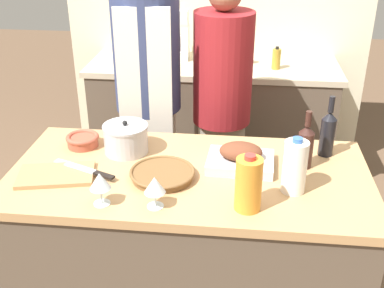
{
  "coord_description": "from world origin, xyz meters",
  "views": [
    {
      "loc": [
        0.21,
        -1.82,
        1.93
      ],
      "look_at": [
        0.0,
        0.12,
        0.96
      ],
      "focal_mm": 45.0,
      "sensor_mm": 36.0,
      "label": 1
    }
  ],
  "objects": [
    {
      "name": "cutting_board",
      "position": [
        -0.57,
        -0.1,
        0.89
      ],
      "size": [
        0.35,
        0.26,
        0.02
      ],
      "color": "#AD7F51",
      "rests_on": "kitchen_island"
    },
    {
      "name": "roasting_pan",
      "position": [
        0.22,
        0.07,
        0.92
      ],
      "size": [
        0.3,
        0.23,
        0.12
      ],
      "color": "#BCBCC1",
      "rests_on": "kitchen_island"
    },
    {
      "name": "condiment_bottle_short",
      "position": [
        0.44,
        1.43,
        0.98
      ],
      "size": [
        0.06,
        0.06,
        0.16
      ],
      "color": "#B28E2D",
      "rests_on": "back_counter"
    },
    {
      "name": "mixing_bowl",
      "position": [
        -0.54,
        0.2,
        0.91
      ],
      "size": [
        0.16,
        0.16,
        0.06
      ],
      "color": "#A84C38",
      "rests_on": "kitchen_island"
    },
    {
      "name": "back_wall",
      "position": [
        0.0,
        1.85,
        1.27
      ],
      "size": [
        2.28,
        0.1,
        2.55
      ],
      "color": "beige",
      "rests_on": "ground_plane"
    },
    {
      "name": "person_cook_guest",
      "position": [
        0.1,
        0.82,
        0.88
      ],
      "size": [
        0.34,
        0.34,
        1.6
      ],
      "rotation": [
        0.0,
        0.0,
        0.08
      ],
      "color": "beige",
      "rests_on": "ground_plane"
    },
    {
      "name": "stock_pot",
      "position": [
        -0.32,
        0.16,
        0.94
      ],
      "size": [
        0.21,
        0.21,
        0.16
      ],
      "color": "#B7B7BC",
      "rests_on": "kitchen_island"
    },
    {
      "name": "wine_bottle_dark",
      "position": [
        0.61,
        0.23,
        0.99
      ],
      "size": [
        0.07,
        0.07,
        0.29
      ],
      "color": "black",
      "rests_on": "kitchen_island"
    },
    {
      "name": "juice_jug",
      "position": [
        0.26,
        -0.25,
        0.99
      ],
      "size": [
        0.1,
        0.1,
        0.23
      ],
      "color": "orange",
      "rests_on": "kitchen_island"
    },
    {
      "name": "wine_glass_left",
      "position": [
        -0.1,
        -0.28,
        0.97
      ],
      "size": [
        0.08,
        0.08,
        0.13
      ],
      "color": "silver",
      "rests_on": "kitchen_island"
    },
    {
      "name": "knife_paring",
      "position": [
        -0.52,
        -0.0,
        0.88
      ],
      "size": [
        0.2,
        0.1,
        0.01
      ],
      "color": "#B7B7BC",
      "rests_on": "kitchen_island"
    },
    {
      "name": "knife_chef",
      "position": [
        -0.42,
        -0.07,
        0.9
      ],
      "size": [
        0.25,
        0.13,
        0.01
      ],
      "color": "#B7B7BC",
      "rests_on": "cutting_board"
    },
    {
      "name": "wine_glass_right",
      "position": [
        -0.31,
        -0.28,
        0.98
      ],
      "size": [
        0.08,
        0.08,
        0.14
      ],
      "color": "silver",
      "rests_on": "kitchen_island"
    },
    {
      "name": "condiment_bottle_tall",
      "position": [
        0.23,
        1.52,
        0.97
      ],
      "size": [
        0.07,
        0.07,
        0.14
      ],
      "color": "#B28E2D",
      "rests_on": "back_counter"
    },
    {
      "name": "milk_jug",
      "position": [
        0.44,
        -0.1,
        0.99
      ],
      "size": [
        0.1,
        0.1,
        0.24
      ],
      "color": "white",
      "rests_on": "kitchen_island"
    },
    {
      "name": "wine_bottle_green",
      "position": [
        0.5,
        0.11,
        0.98
      ],
      "size": [
        0.07,
        0.07,
        0.27
      ],
      "color": "#381E19",
      "rests_on": "kitchen_island"
    },
    {
      "name": "kitchen_island",
      "position": [
        0.0,
        0.0,
        0.44
      ],
      "size": [
        1.58,
        0.78,
        0.88
      ],
      "color": "brown",
      "rests_on": "ground_plane"
    },
    {
      "name": "stand_mixer",
      "position": [
        -0.28,
        1.6,
        1.05
      ],
      "size": [
        0.18,
        0.14,
        0.35
      ],
      "color": "silver",
      "rests_on": "back_counter"
    },
    {
      "name": "condiment_bottle_extra",
      "position": [
        0.04,
        1.63,
        1.01
      ],
      "size": [
        0.05,
        0.05,
        0.22
      ],
      "color": "#234C28",
      "rests_on": "back_counter"
    },
    {
      "name": "wicker_basket",
      "position": [
        -0.11,
        -0.06,
        0.9
      ],
      "size": [
        0.28,
        0.28,
        0.04
      ],
      "color": "brown",
      "rests_on": "kitchen_island"
    },
    {
      "name": "back_counter",
      "position": [
        0.0,
        1.5,
        0.45
      ],
      "size": [
        1.78,
        0.6,
        0.91
      ],
      "color": "brown",
      "rests_on": "ground_plane"
    },
    {
      "name": "person_cook_aproned",
      "position": [
        -0.32,
        0.75,
        0.99
      ],
      "size": [
        0.37,
        0.39,
        1.79
      ],
      "rotation": [
        0.0,
        0.0,
        0.1
      ],
      "color": "beige",
      "rests_on": "ground_plane"
    }
  ]
}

